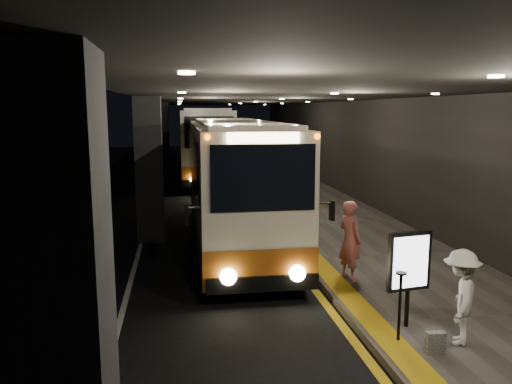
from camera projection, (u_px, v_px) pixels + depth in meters
ground at (208, 281)px, 11.79m from camera, size 90.00×90.00×0.00m
lane_line_white at (144, 233)px, 16.39m from camera, size 0.12×50.00×0.01m
kerb_stripe_yellow at (268, 228)px, 17.02m from camera, size 0.18×50.00×0.01m
sidewalk at (336, 224)px, 17.37m from camera, size 4.50×50.00×0.15m
tactile_strip at (282, 224)px, 17.07m from camera, size 0.50×50.00×0.01m
terminal_wall at (401, 139)px, 17.23m from camera, size 0.10×50.00×6.00m
support_columns at (149, 170)px, 15.11m from camera, size 0.80×24.80×4.40m
canopy at (273, 91)px, 16.30m from camera, size 9.00×50.00×0.40m
coach_main at (233, 185)px, 15.43m from camera, size 2.45×11.54×3.58m
coach_second at (203, 146)px, 29.39m from camera, size 2.70×12.63×3.97m
passenger_boarding at (350, 240)px, 11.36m from camera, size 0.65×0.78×1.84m
passenger_waiting_white at (461, 297)px, 8.22m from camera, size 0.96×1.14×1.61m
bag_polka at (435, 343)px, 7.94m from camera, size 0.31×0.15×0.37m
info_sign at (409, 263)px, 8.80m from camera, size 0.83×0.24×1.75m
stanchion_post at (400, 307)px, 8.33m from camera, size 0.05×0.05×1.18m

